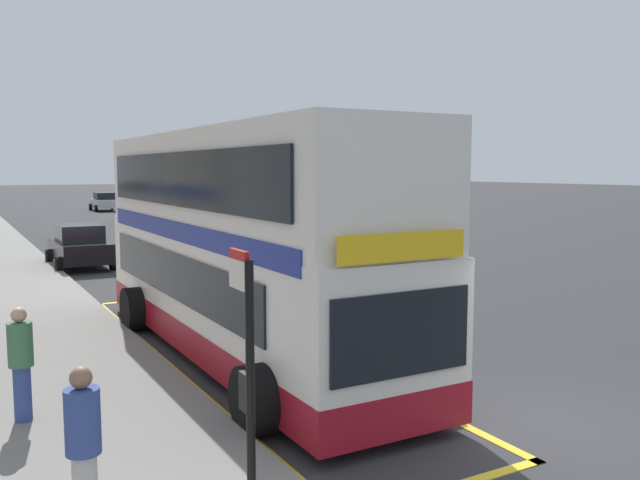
{
  "coord_description": "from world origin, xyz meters",
  "views": [
    {
      "loc": [
        -7.38,
        -6.25,
        3.68
      ],
      "look_at": [
        -1.07,
        4.99,
        2.3
      ],
      "focal_mm": 37.21,
      "sensor_mm": 36.0,
      "label": 1
    }
  ],
  "objects_px": {
    "double_decker_bus": "(238,252)",
    "pedestrian_further_back": "(83,444)",
    "parked_car_black_ahead": "(80,246)",
    "parked_car_maroon_across": "(179,218)",
    "parked_car_silver_distant": "(104,202)",
    "pedestrian_waiting_near_sign": "(21,360)",
    "parked_car_maroon_kerbside": "(150,212)",
    "bus_stop_sign": "(247,364)"
  },
  "relations": [
    {
      "from": "bus_stop_sign",
      "to": "parked_car_black_ahead",
      "type": "xyz_separation_m",
      "value": [
        1.72,
        20.05,
        -0.95
      ]
    },
    {
      "from": "parked_car_silver_distant",
      "to": "parked_car_black_ahead",
      "type": "relative_size",
      "value": 1.0
    },
    {
      "from": "double_decker_bus",
      "to": "parked_car_silver_distant",
      "type": "distance_m",
      "value": 49.04
    },
    {
      "from": "parked_car_maroon_across",
      "to": "pedestrian_further_back",
      "type": "distance_m",
      "value": 33.98
    },
    {
      "from": "double_decker_bus",
      "to": "parked_car_maroon_kerbside",
      "type": "distance_m",
      "value": 33.4
    },
    {
      "from": "double_decker_bus",
      "to": "pedestrian_waiting_near_sign",
      "type": "relative_size",
      "value": 6.68
    },
    {
      "from": "parked_car_maroon_across",
      "to": "pedestrian_further_back",
      "type": "height_order",
      "value": "pedestrian_further_back"
    },
    {
      "from": "parked_car_maroon_across",
      "to": "pedestrian_waiting_near_sign",
      "type": "height_order",
      "value": "pedestrian_waiting_near_sign"
    },
    {
      "from": "parked_car_maroon_kerbside",
      "to": "pedestrian_waiting_near_sign",
      "type": "height_order",
      "value": "pedestrian_waiting_near_sign"
    },
    {
      "from": "parked_car_maroon_kerbside",
      "to": "pedestrian_waiting_near_sign",
      "type": "relative_size",
      "value": 2.58
    },
    {
      "from": "bus_stop_sign",
      "to": "parked_car_maroon_kerbside",
      "type": "bearing_deg",
      "value": 76.38
    },
    {
      "from": "parked_car_maroon_across",
      "to": "pedestrian_further_back",
      "type": "bearing_deg",
      "value": -108.89
    },
    {
      "from": "bus_stop_sign",
      "to": "parked_car_silver_distant",
      "type": "xyz_separation_m",
      "value": [
        9.54,
        54.6,
        -0.95
      ]
    },
    {
      "from": "parked_car_maroon_across",
      "to": "bus_stop_sign",
      "type": "bearing_deg",
      "value": -106.22
    },
    {
      "from": "parked_car_black_ahead",
      "to": "parked_car_maroon_across",
      "type": "height_order",
      "value": "same"
    },
    {
      "from": "parked_car_black_ahead",
      "to": "parked_car_maroon_kerbside",
      "type": "height_order",
      "value": "same"
    },
    {
      "from": "double_decker_bus",
      "to": "pedestrian_further_back",
      "type": "xyz_separation_m",
      "value": [
        -3.91,
        -5.6,
        -1.02
      ]
    },
    {
      "from": "parked_car_silver_distant",
      "to": "pedestrian_further_back",
      "type": "xyz_separation_m",
      "value": [
        -11.04,
        -54.1,
        0.25
      ]
    },
    {
      "from": "bus_stop_sign",
      "to": "pedestrian_further_back",
      "type": "bearing_deg",
      "value": 161.45
    },
    {
      "from": "parked_car_silver_distant",
      "to": "pedestrian_further_back",
      "type": "distance_m",
      "value": 55.21
    },
    {
      "from": "pedestrian_waiting_near_sign",
      "to": "parked_car_maroon_kerbside",
      "type": "bearing_deg",
      "value": 72.24
    },
    {
      "from": "parked_car_silver_distant",
      "to": "pedestrian_waiting_near_sign",
      "type": "xyz_separation_m",
      "value": [
        -11.29,
        -50.62,
        0.22
      ]
    },
    {
      "from": "parked_car_silver_distant",
      "to": "parked_car_maroon_kerbside",
      "type": "height_order",
      "value": "same"
    },
    {
      "from": "double_decker_bus",
      "to": "pedestrian_waiting_near_sign",
      "type": "height_order",
      "value": "double_decker_bus"
    },
    {
      "from": "parked_car_silver_distant",
      "to": "parked_car_black_ahead",
      "type": "bearing_deg",
      "value": -102.23
    },
    {
      "from": "double_decker_bus",
      "to": "pedestrian_further_back",
      "type": "distance_m",
      "value": 6.9
    },
    {
      "from": "pedestrian_waiting_near_sign",
      "to": "pedestrian_further_back",
      "type": "xyz_separation_m",
      "value": [
        0.24,
        -3.48,
        0.03
      ]
    },
    {
      "from": "bus_stop_sign",
      "to": "pedestrian_further_back",
      "type": "height_order",
      "value": "bus_stop_sign"
    },
    {
      "from": "parked_car_black_ahead",
      "to": "pedestrian_waiting_near_sign",
      "type": "bearing_deg",
      "value": -102.8
    },
    {
      "from": "double_decker_bus",
      "to": "pedestrian_further_back",
      "type": "height_order",
      "value": "double_decker_bus"
    },
    {
      "from": "double_decker_bus",
      "to": "bus_stop_sign",
      "type": "distance_m",
      "value": 6.57
    },
    {
      "from": "double_decker_bus",
      "to": "pedestrian_further_back",
      "type": "bearing_deg",
      "value": -124.94
    },
    {
      "from": "double_decker_bus",
      "to": "bus_stop_sign",
      "type": "bearing_deg",
      "value": -111.54
    },
    {
      "from": "parked_car_maroon_kerbside",
      "to": "pedestrian_further_back",
      "type": "xyz_separation_m",
      "value": [
        -10.89,
        -38.24,
        0.25
      ]
    },
    {
      "from": "bus_stop_sign",
      "to": "pedestrian_waiting_near_sign",
      "type": "bearing_deg",
      "value": 113.64
    },
    {
      "from": "bus_stop_sign",
      "to": "pedestrian_waiting_near_sign",
      "type": "distance_m",
      "value": 4.41
    },
    {
      "from": "parked_car_maroon_across",
      "to": "parked_car_maroon_kerbside",
      "type": "relative_size",
      "value": 1.0
    },
    {
      "from": "bus_stop_sign",
      "to": "pedestrian_waiting_near_sign",
      "type": "xyz_separation_m",
      "value": [
        -1.74,
        3.99,
        -0.72
      ]
    },
    {
      "from": "double_decker_bus",
      "to": "parked_car_maroon_kerbside",
      "type": "height_order",
      "value": "double_decker_bus"
    },
    {
      "from": "parked_car_black_ahead",
      "to": "pedestrian_further_back",
      "type": "bearing_deg",
      "value": -99.99
    },
    {
      "from": "bus_stop_sign",
      "to": "parked_car_maroon_kerbside",
      "type": "height_order",
      "value": "bus_stop_sign"
    },
    {
      "from": "double_decker_bus",
      "to": "parked_car_maroon_kerbside",
      "type": "xyz_separation_m",
      "value": [
        6.98,
        32.64,
        -1.26
      ]
    }
  ]
}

